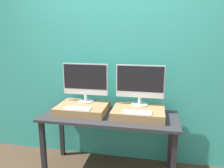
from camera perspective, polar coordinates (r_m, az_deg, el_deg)
The scene contains 8 objects.
wall_back at distance 2.75m, azimuth 0.92°, elevation 5.90°, with size 8.00×0.04×2.60m.
workbench at distance 2.56m, azimuth -0.71°, elevation -9.85°, with size 1.55×0.63×0.73m.
wooden_riser_left at distance 2.62m, azimuth -7.66°, elevation -6.28°, with size 0.57×0.46×0.09m.
monitor_left at distance 2.65m, azimuth -6.99°, elevation 0.75°, with size 0.55×0.20×0.47m.
keyboard_left at distance 2.46m, azimuth -8.91°, elevation -6.30°, with size 0.30×0.12×0.01m.
wooden_riser_right at distance 2.50m, azimuth 6.92°, elevation -7.27°, with size 0.57×0.46×0.09m.
monitor_right at distance 2.53m, azimuth 7.33°, elevation 0.14°, with size 0.55×0.20×0.47m.
keyboard_right at distance 2.33m, azimuth 6.64°, elevation -7.38°, with size 0.30×0.12×0.01m.
Camera 1 is at (0.49, -1.99, 1.63)m, focal length 35.00 mm.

